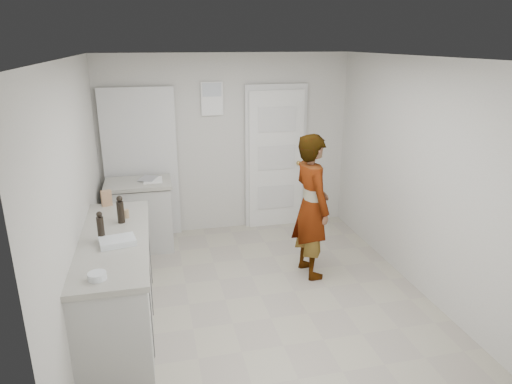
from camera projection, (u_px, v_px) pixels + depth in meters
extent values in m
plane|color=#AAA48F|center=(260.00, 295.00, 4.98)|extent=(4.00, 4.00, 0.00)
plane|color=beige|center=(227.00, 145.00, 6.44)|extent=(3.50, 0.00, 3.50)
plane|color=beige|center=(339.00, 285.00, 2.74)|extent=(3.50, 0.00, 3.50)
plane|color=beige|center=(77.00, 200.00, 4.21)|extent=(0.00, 4.00, 4.00)
plane|color=beige|center=(417.00, 176.00, 4.97)|extent=(0.00, 4.00, 4.00)
plane|color=silver|center=(261.00, 58.00, 4.19)|extent=(4.00, 4.00, 0.00)
cube|color=white|center=(276.00, 160.00, 6.60)|extent=(0.80, 0.05, 2.00)
cube|color=silver|center=(276.00, 158.00, 6.62)|extent=(0.90, 0.04, 2.10)
sphere|color=tan|center=(299.00, 163.00, 6.64)|extent=(0.07, 0.07, 0.07)
cube|color=white|center=(212.00, 99.00, 6.16)|extent=(0.30, 0.02, 0.45)
cube|color=black|center=(141.00, 166.00, 6.22)|extent=(0.90, 0.05, 2.04)
cube|color=silver|center=(141.00, 166.00, 6.19)|extent=(0.98, 0.02, 2.10)
cube|color=beige|center=(118.00, 285.00, 4.35)|extent=(0.60, 1.90, 0.86)
cube|color=black|center=(122.00, 320.00, 4.47)|extent=(0.56, 1.86, 0.08)
cube|color=#A7A399|center=(113.00, 240.00, 4.20)|extent=(0.64, 1.96, 0.05)
cube|color=beige|center=(141.00, 218.00, 6.01)|extent=(0.80, 0.55, 0.86)
cube|color=black|center=(143.00, 244.00, 6.13)|extent=(0.75, 0.54, 0.08)
cube|color=#A7A399|center=(138.00, 184.00, 5.86)|extent=(0.84, 0.61, 0.05)
imported|color=silver|center=(311.00, 206.00, 5.22)|extent=(0.48, 0.66, 1.69)
cube|color=#8B6645|center=(106.00, 198.00, 4.97)|extent=(0.12, 0.08, 0.18)
cylinder|color=#A3845D|center=(126.00, 214.00, 4.65)|extent=(0.06, 0.06, 0.09)
cylinder|color=black|center=(121.00, 212.00, 4.51)|extent=(0.07, 0.07, 0.22)
sphere|color=black|center=(119.00, 199.00, 4.46)|extent=(0.06, 0.06, 0.06)
cylinder|color=black|center=(101.00, 229.00, 4.09)|extent=(0.06, 0.06, 0.23)
sphere|color=black|center=(99.00, 214.00, 4.05)|extent=(0.05, 0.05, 0.05)
cube|color=silver|center=(117.00, 241.00, 4.05)|extent=(0.34, 0.27, 0.05)
cube|color=white|center=(117.00, 242.00, 4.05)|extent=(0.30, 0.23, 0.04)
cylinder|color=silver|center=(97.00, 276.00, 3.46)|extent=(0.14, 0.14, 0.05)
sphere|color=white|center=(94.00, 277.00, 3.44)|extent=(0.05, 0.05, 0.05)
sphere|color=white|center=(100.00, 275.00, 3.47)|extent=(0.05, 0.05, 0.05)
cube|color=white|center=(153.00, 180.00, 5.91)|extent=(0.24, 0.30, 0.01)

